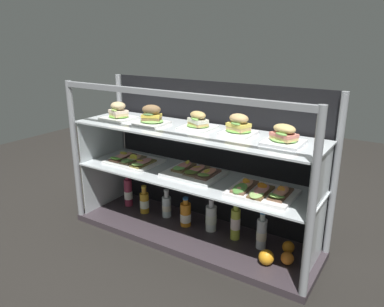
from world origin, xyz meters
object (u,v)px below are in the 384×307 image
Objects in this scene: juice_bottle_back_center at (144,202)px; juice_bottle_front_left_end at (262,233)px; plated_roll_sandwich_left_of_center at (152,117)px; open_sandwich_tray_mid_right at (133,160)px; juice_bottle_front_second at (167,206)px; plated_roll_sandwich_center at (198,122)px; orange_fruit_rolled_forward at (266,257)px; juice_bottle_front_middle at (186,215)px; orange_fruit_near_left_post at (288,247)px; juice_bottle_tucked_behind at (128,192)px; open_sandwich_tray_near_right_corner at (261,191)px; juice_bottle_near_post at (211,217)px; plated_roll_sandwich_near_left_corner at (239,127)px; open_sandwich_tray_center at (194,172)px; juice_bottle_back_right at (235,223)px; plated_roll_sandwich_far_right at (118,113)px; plated_roll_sandwich_mid_left at (284,137)px; orange_fruit_beside_bottles at (287,258)px.

juice_bottle_front_left_end reaches higher than juice_bottle_back_center.
plated_roll_sandwich_left_of_center is at bearing -174.06° from juice_bottle_front_left_end.
open_sandwich_tray_mid_right is 1.75× the size of juice_bottle_front_second.
open_sandwich_tray_mid_right is at bearing -172.83° from plated_roll_sandwich_center.
plated_roll_sandwich_center is 0.84m from orange_fruit_rolled_forward.
juice_bottle_front_left_end is 2.79× the size of orange_fruit_rolled_forward.
juice_bottle_front_middle reaches higher than orange_fruit_near_left_post.
plated_roll_sandwich_center is 0.74m from juice_bottle_front_left_end.
plated_roll_sandwich_center reaches higher than open_sandwich_tray_mid_right.
juice_bottle_tucked_behind is 1.24× the size of juice_bottle_back_center.
juice_bottle_front_left_end is at bearing 4.01° from open_sandwich_tray_mid_right.
open_sandwich_tray_near_right_corner is 0.49m from juice_bottle_near_post.
juice_bottle_front_middle is 0.67m from orange_fruit_near_left_post.
plated_roll_sandwich_near_left_corner is 0.51× the size of open_sandwich_tray_center.
juice_bottle_back_right is at bearing 9.25° from open_sandwich_tray_center.
open_sandwich_tray_near_right_corner is 1.50× the size of juice_bottle_near_post.
juice_bottle_near_post is (0.09, 0.05, -0.30)m from open_sandwich_tray_center.
juice_bottle_near_post is (0.68, 0.01, -0.01)m from juice_bottle_tucked_behind.
plated_roll_sandwich_far_right is at bearing -174.15° from orange_fruit_near_left_post.
plated_roll_sandwich_mid_left is 0.32m from open_sandwich_tray_near_right_corner.
plated_roll_sandwich_near_left_corner is at bearing 0.88° from juice_bottle_back_center.
plated_roll_sandwich_near_left_corner is at bearing 5.76° from open_sandwich_tray_center.
plated_roll_sandwich_mid_left reaches higher than juice_bottle_back_center.
plated_roll_sandwich_center is 0.56m from open_sandwich_tray_mid_right.
juice_bottle_tucked_behind is 1.21m from orange_fruit_beside_bottles.
plated_roll_sandwich_left_of_center is 0.42m from open_sandwich_tray_center.
juice_bottle_back_center is at bearing 172.60° from orange_fruit_rolled_forward.
juice_bottle_tucked_behind is 3.56× the size of orange_fruit_near_left_post.
juice_bottle_front_second is 2.83× the size of orange_fruit_near_left_post.
open_sandwich_tray_center is (-0.54, 0.03, -0.30)m from plated_roll_sandwich_mid_left.
juice_bottle_front_left_end is at bearing -3.67° from juice_bottle_back_right.
plated_roll_sandwich_far_right is 1.16m from juice_bottle_front_left_end.
orange_fruit_rolled_forward is (1.11, -0.15, -0.06)m from juice_bottle_tucked_behind.
open_sandwich_tray_near_right_corner is 4.06× the size of orange_fruit_rolled_forward.
orange_fruit_rolled_forward is (0.78, -0.16, -0.03)m from juice_bottle_front_second.
plated_roll_sandwich_far_right reaches higher than juice_bottle_back_center.
plated_roll_sandwich_far_right is 1.34m from orange_fruit_beside_bottles.
juice_bottle_front_middle is (-0.08, -0.01, -0.62)m from plated_roll_sandwich_center.
juice_bottle_front_left_end reaches higher than juice_bottle_front_middle.
juice_bottle_back_right is (0.68, 0.03, 0.03)m from juice_bottle_back_center.
plated_roll_sandwich_near_left_corner is at bearing -2.68° from juice_bottle_front_second.
juice_bottle_front_second is at bearing 168.57° from open_sandwich_tray_center.
juice_bottle_front_second is at bearing 179.09° from juice_bottle_back_right.
juice_bottle_tucked_behind reaches higher than juice_bottle_front_second.
orange_fruit_beside_bottles is at bearing -13.83° from juice_bottle_back_right.
juice_bottle_tucked_behind is 1.13m from orange_fruit_rolled_forward.
juice_bottle_back_center is at bearing -178.45° from plated_roll_sandwich_center.
plated_roll_sandwich_left_of_center is 0.93× the size of plated_roll_sandwich_mid_left.
plated_roll_sandwich_far_right is 0.55× the size of open_sandwich_tray_near_right_corner.
orange_fruit_rolled_forward is at bearing -27.39° from plated_roll_sandwich_near_left_corner.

